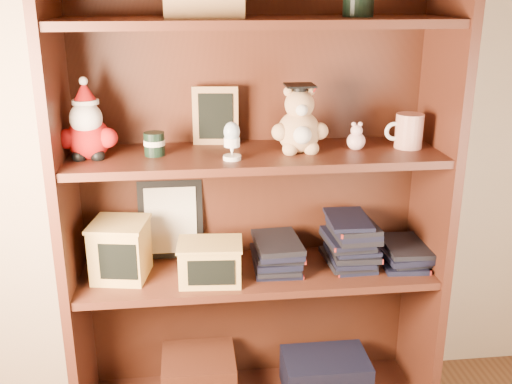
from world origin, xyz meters
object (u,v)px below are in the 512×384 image
at_px(grad_teddy_bear, 299,126).
at_px(treats_box, 120,249).
at_px(bookcase, 253,199).
at_px(teacher_mug, 408,131).

xyz_separation_m(grad_teddy_bear, treats_box, (-0.57, 0.01, -0.39)).
bearing_deg(bookcase, teacher_mug, -5.95).
height_order(grad_teddy_bear, treats_box, grad_teddy_bear).
distance_m(grad_teddy_bear, teacher_mug, 0.35).
height_order(bookcase, treats_box, bookcase).
relative_size(teacher_mug, treats_box, 0.62).
bearing_deg(grad_teddy_bear, bookcase, 157.15).
bearing_deg(teacher_mug, grad_teddy_bear, -178.94).
bearing_deg(bookcase, treats_box, -173.19).
height_order(bookcase, grad_teddy_bear, bookcase).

